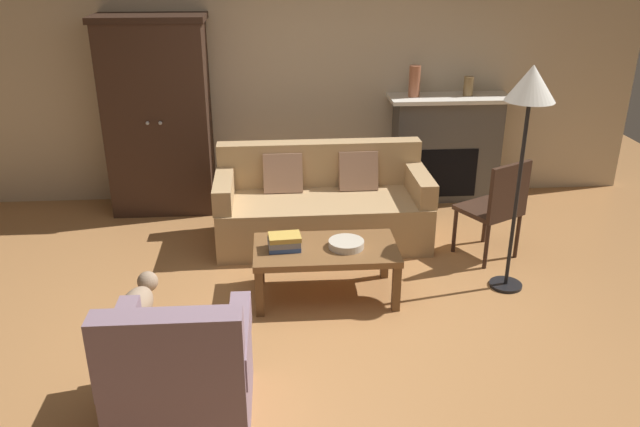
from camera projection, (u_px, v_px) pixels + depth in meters
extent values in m
plane|color=#B27A47|center=(314.00, 315.00, 4.75)|extent=(9.60, 9.60, 0.00)
cube|color=beige|center=(298.00, 66.00, 6.54)|extent=(7.20, 0.10, 2.80)
cube|color=#4C4947|center=(445.00, 150.00, 6.75)|extent=(1.10, 0.36, 1.08)
cube|color=black|center=(448.00, 173.00, 6.66)|extent=(0.60, 0.01, 0.52)
cube|color=white|center=(450.00, 98.00, 6.52)|extent=(1.26, 0.48, 0.04)
cube|color=#382319|center=(159.00, 120.00, 6.33)|extent=(1.00, 0.52, 1.89)
cube|color=#2F1E15|center=(149.00, 18.00, 5.94)|extent=(1.06, 0.55, 0.06)
sphere|color=#ADAFB5|center=(147.00, 123.00, 6.05)|extent=(0.04, 0.04, 0.04)
sphere|color=#ADAFB5|center=(160.00, 123.00, 6.06)|extent=(0.04, 0.04, 0.04)
cube|color=tan|center=(323.00, 219.00, 5.85)|extent=(1.91, 0.86, 0.44)
cube|color=tan|center=(319.00, 163.00, 6.00)|extent=(1.90, 0.20, 0.42)
cube|color=tan|center=(224.00, 189.00, 5.65)|extent=(0.17, 0.80, 0.22)
cube|color=tan|center=(419.00, 183.00, 5.79)|extent=(0.17, 0.80, 0.22)
cube|color=#9E755B|center=(283.00, 173.00, 5.86)|extent=(0.36, 0.19, 0.37)
cube|color=#9E755B|center=(358.00, 171.00, 5.91)|extent=(0.36, 0.19, 0.37)
cube|color=brown|center=(326.00, 250.00, 4.87)|extent=(1.10, 0.60, 0.05)
cube|color=brown|center=(259.00, 293.00, 4.68)|extent=(0.06, 0.06, 0.37)
cube|color=brown|center=(396.00, 288.00, 4.75)|extent=(0.06, 0.06, 0.37)
cube|color=brown|center=(260.00, 261.00, 5.16)|extent=(0.06, 0.06, 0.37)
cube|color=brown|center=(385.00, 257.00, 5.23)|extent=(0.06, 0.06, 0.37)
cylinder|color=beige|center=(346.00, 244.00, 4.85)|extent=(0.27, 0.27, 0.06)
cube|color=#38569E|center=(285.00, 247.00, 4.83)|extent=(0.25, 0.18, 0.04)
cube|color=gray|center=(284.00, 242.00, 4.81)|extent=(0.25, 0.19, 0.04)
cube|color=gold|center=(285.00, 237.00, 4.80)|extent=(0.25, 0.19, 0.04)
cylinder|color=#A86042|center=(415.00, 81.00, 6.42)|extent=(0.11, 0.11, 0.31)
cylinder|color=olive|center=(468.00, 86.00, 6.48)|extent=(0.10, 0.10, 0.19)
cube|color=gray|center=(184.00, 386.00, 3.67)|extent=(0.76, 0.76, 0.42)
cube|color=gray|center=(169.00, 354.00, 3.21)|extent=(0.76, 0.16, 0.46)
cube|color=gray|center=(239.00, 338.00, 3.57)|extent=(0.12, 0.70, 0.20)
cube|color=gray|center=(119.00, 343.00, 3.52)|extent=(0.12, 0.70, 0.20)
cube|color=#382319|center=(488.00, 210.00, 5.52)|extent=(0.60, 0.60, 0.04)
cylinder|color=#382319|center=(485.00, 221.00, 5.85)|extent=(0.04, 0.04, 0.41)
cylinder|color=#382319|center=(455.00, 231.00, 5.66)|extent=(0.04, 0.04, 0.41)
cylinder|color=#382319|center=(517.00, 236.00, 5.55)|extent=(0.04, 0.04, 0.41)
cylinder|color=#382319|center=(486.00, 246.00, 5.36)|extent=(0.04, 0.04, 0.41)
cube|color=#382319|center=(509.00, 190.00, 5.27)|extent=(0.41, 0.25, 0.45)
cylinder|color=black|center=(505.00, 285.00, 5.15)|extent=(0.26, 0.26, 0.02)
cylinder|color=black|center=(517.00, 198.00, 4.86)|extent=(0.03, 0.03, 1.54)
cone|color=white|center=(532.00, 83.00, 4.51)|extent=(0.36, 0.36, 0.26)
ellipsoid|color=gray|center=(136.00, 306.00, 4.40)|extent=(0.27, 0.43, 0.22)
sphere|color=gray|center=(148.00, 282.00, 4.59)|extent=(0.15, 0.15, 0.15)
cylinder|color=gray|center=(138.00, 318.00, 4.58)|extent=(0.06, 0.06, 0.14)
cylinder|color=gray|center=(153.00, 319.00, 4.57)|extent=(0.06, 0.06, 0.14)
cylinder|color=gray|center=(125.00, 337.00, 4.36)|extent=(0.06, 0.06, 0.14)
cylinder|color=gray|center=(140.00, 338.00, 4.35)|extent=(0.06, 0.06, 0.14)
sphere|color=gray|center=(123.00, 322.00, 4.18)|extent=(0.06, 0.06, 0.06)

